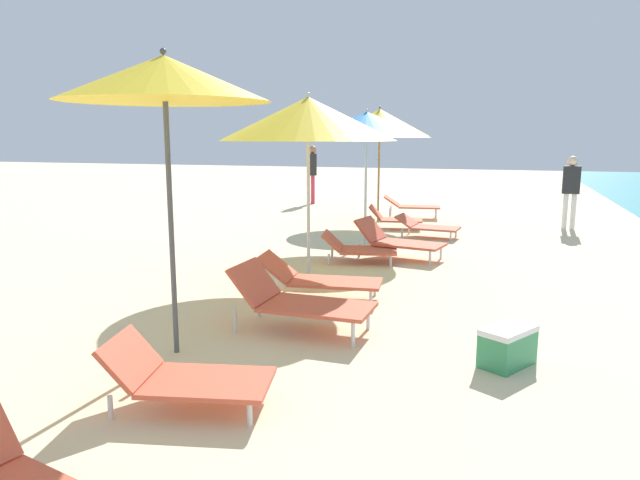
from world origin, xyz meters
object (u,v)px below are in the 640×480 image
Objects in this scene: lounger_farthest_shoreside at (411,205)px; lounger_third_inland at (185,376)px; lounger_third_shoreside at (298,300)px; umbrella_farthest at (380,123)px; cooler_box at (508,346)px; lounger_fifth_inland at (397,240)px; lounger_fourth_shoreside at (358,248)px; umbrella_fifth at (367,125)px; lounger_farthest_inland at (394,218)px; lounger_fourth_inland at (318,278)px; lounger_fifth_shoreside at (427,226)px; umbrella_third at (164,79)px; umbrella_fourth at (308,119)px; person_walking_mid at (571,185)px; person_walking_near at (313,168)px.

lounger_third_inland is at bearing -98.04° from lounger_farthest_shoreside.
lounger_third_shoreside is 1.12× the size of lounger_third_inland.
cooler_box is at bearing -70.71° from umbrella_farthest.
lounger_farthest_shoreside is at bearing 107.61° from lounger_fifth_inland.
umbrella_fifth is (-0.27, 1.70, 2.04)m from lounger_fourth_shoreside.
lounger_farthest_inland is (-0.64, 3.19, -0.07)m from lounger_fifth_inland.
lounger_fourth_shoreside is 0.78m from lounger_fifth_inland.
lounger_fifth_shoreside is (0.77, 5.07, -0.03)m from lounger_fourth_inland.
lounger_fourth_shoreside is at bearing 84.18° from lounger_fourth_inland.
cooler_box is at bearing -6.79° from lounger_third_shoreside.
lounger_fifth_inland is at bearing -89.15° from lounger_fifth_shoreside.
umbrella_third is 1.80× the size of lounger_fifth_inland.
lounger_fourth_shoreside is at bearing 70.35° from umbrella_fourth.
person_walking_mid is at bearing 40.31° from lounger_fifth_shoreside.
lounger_fifth_inland is 3.26m from lounger_farthest_inland.
lounger_fifth_shoreside is at bearing 86.83° from lounger_third_shoreside.
lounger_fourth_inland is 0.91× the size of person_walking_near.
lounger_third_shoreside is 1.96m from lounger_third_inland.
umbrella_third is 1.73× the size of person_walking_mid.
umbrella_fifth is 4.36m from lounger_farthest_shoreside.
lounger_farthest_inland is at bearing 112.88° from lounger_fifth_inland.
umbrella_fourth is 2.87m from lounger_fifth_inland.
lounger_fifth_inland is (1.27, 5.06, -2.26)m from umbrella_third.
person_walking_mid reaches higher than lounger_fifth_inland.
person_walking_mid is at bearing -20.69° from lounger_farthest_shoreside.
umbrella_fourth reaches higher than person_walking_near.
cooler_box is (1.80, -4.44, -0.13)m from lounger_fifth_inland.
cooler_box is (2.64, -5.60, -2.10)m from umbrella_fifth.
umbrella_farthest reaches higher than umbrella_fourth.
umbrella_fourth is 2.46m from lounger_fourth_shoreside.
umbrella_fourth is at bearing 136.65° from cooler_box.
umbrella_fourth is at bearing -107.98° from lounger_fifth_inland.
lounger_fifth_inland is (0.84, -1.17, -1.97)m from umbrella_fifth.
umbrella_farthest is at bearing 109.29° from cooler_box.
lounger_third_inland is 0.83× the size of lounger_fourth_inland.
lounger_fourth_inland is 0.59× the size of umbrella_farthest.
umbrella_farthest reaches higher than lounger_fourth_inland.
umbrella_farthest is at bearing 96.98° from umbrella_fifth.
lounger_farthest_shoreside is at bearing 85.85° from umbrella_third.
lounger_fourth_shoreside is 5.59m from lounger_farthest_shoreside.
umbrella_farthest is at bearing -133.49° from lounger_farthest_shoreside.
lounger_third_inland is 13.86m from person_walking_near.
lounger_third_shoreside reaches higher than cooler_box.
lounger_fifth_inland is 8.40m from person_walking_near.
person_walking_near is at bearing 107.79° from umbrella_fourth.
lounger_fourth_shoreside is (-0.22, 3.57, -0.10)m from lounger_third_shoreside.
person_walking_mid is at bearing 41.20° from lounger_fourth_shoreside.
lounger_farthest_shoreside is (0.67, 0.93, -2.07)m from umbrella_farthest.
lounger_third_shoreside is 0.55× the size of umbrella_farthest.
lounger_farthest_shoreside is at bearing 85.52° from umbrella_fifth.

